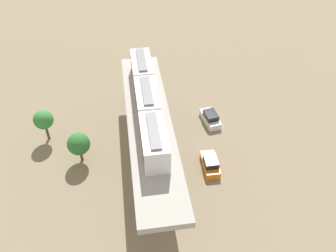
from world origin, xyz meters
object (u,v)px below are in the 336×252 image
Objects in this scene: train at (147,101)px; parked_car_orange at (210,164)px; tree_near_viaduct at (43,120)px; tree_mid_lot at (79,144)px; parked_car_white at (210,118)px.

parked_car_orange is (-7.31, 4.18, -7.59)m from train.
tree_near_viaduct is (20.98, -8.57, 2.69)m from parked_car_orange.
tree_mid_lot is (-4.75, 4.84, -0.51)m from tree_near_viaduct.
train is 4.84× the size of parked_car_orange.
tree_mid_lot is at bearing 2.92° from train.
parked_car_white is at bearing -154.23° from train.
train is at bearing 16.98° from parked_car_white.
parked_car_white is 0.92× the size of tree_near_viaduct.
tree_near_viaduct reaches higher than parked_car_white.
tree_near_viaduct is at bearing -8.36° from parked_car_white.
tree_mid_lot is at bearing 6.48° from parked_car_white.
train is 11.34m from parked_car_orange.
parked_car_orange is 16.80m from tree_mid_lot.
train reaches higher than tree_near_viaduct.
parked_car_white is 23.26m from tree_near_viaduct.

